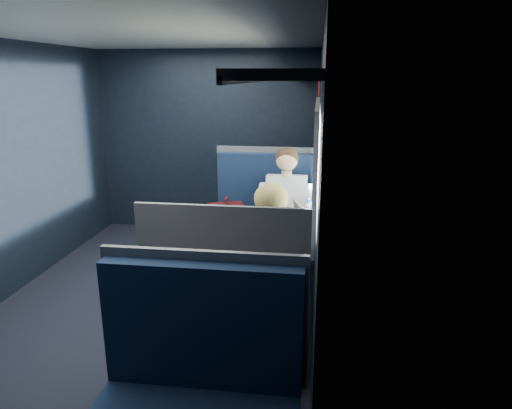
# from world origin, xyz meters

# --- Properties ---
(ground) EXTENTS (2.80, 4.20, 0.01)m
(ground) POSITION_xyz_m (0.00, 0.00, -0.01)
(ground) COLOR black
(room_shell) EXTENTS (3.00, 4.40, 2.40)m
(room_shell) POSITION_xyz_m (0.02, 0.00, 1.48)
(room_shell) COLOR black
(room_shell) RESTS_ON ground
(table) EXTENTS (0.62, 1.00, 0.74)m
(table) POSITION_xyz_m (1.03, 0.00, 0.66)
(table) COLOR #54565E
(table) RESTS_ON ground
(seat_bay_near) EXTENTS (1.10, 0.62, 1.26)m
(seat_bay_near) POSITION_xyz_m (0.83, 0.87, 0.42)
(seat_bay_near) COLOR #0C1935
(seat_bay_near) RESTS_ON ground
(seat_bay_far) EXTENTS (1.04, 0.62, 1.26)m
(seat_bay_far) POSITION_xyz_m (0.85, -0.87, 0.41)
(seat_bay_far) COLOR #0C1935
(seat_bay_far) RESTS_ON ground
(seat_row_front) EXTENTS (1.04, 0.51, 1.16)m
(seat_row_front) POSITION_xyz_m (0.85, 1.80, 0.41)
(seat_row_front) COLOR #0C1935
(seat_row_front) RESTS_ON ground
(man) EXTENTS (0.53, 0.56, 1.32)m
(man) POSITION_xyz_m (1.10, 0.70, 0.72)
(man) COLOR black
(man) RESTS_ON ground
(woman) EXTENTS (0.53, 0.56, 1.32)m
(woman) POSITION_xyz_m (1.10, -0.71, 0.73)
(woman) COLOR black
(woman) RESTS_ON ground
(papers) EXTENTS (0.74, 0.88, 0.01)m
(papers) POSITION_xyz_m (0.91, 0.05, 0.74)
(papers) COLOR white
(papers) RESTS_ON table
(laptop) EXTENTS (0.31, 0.36, 0.22)m
(laptop) POSITION_xyz_m (1.20, 0.08, 0.80)
(laptop) COLOR silver
(laptop) RESTS_ON table
(bottle_small) EXTENTS (0.06, 0.06, 0.20)m
(bottle_small) POSITION_xyz_m (1.33, 0.31, 0.83)
(bottle_small) COLOR silver
(bottle_small) RESTS_ON table
(cup) EXTENTS (0.07, 0.07, 0.09)m
(cup) POSITION_xyz_m (1.33, 0.44, 0.79)
(cup) COLOR white
(cup) RESTS_ON table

